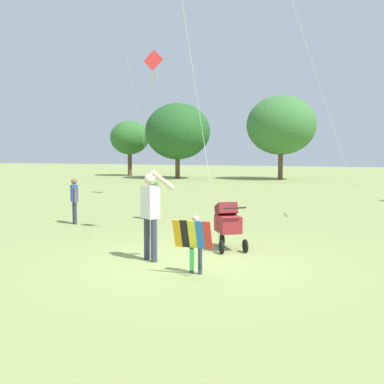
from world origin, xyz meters
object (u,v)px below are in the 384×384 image
(person_red_shirt, at_px, (74,197))
(kite_blue_high, at_px, (153,64))
(child_with_butterfly_kite, at_px, (195,239))
(stroller, at_px, (228,222))
(person_couple_left, at_px, (153,194))
(person_adult_flyer, at_px, (150,208))

(person_red_shirt, bearing_deg, kite_blue_high, 99.96)
(child_with_butterfly_kite, height_order, stroller, stroller)
(stroller, distance_m, kite_blue_high, 13.05)
(child_with_butterfly_kite, bearing_deg, person_couple_left, 122.52)
(child_with_butterfly_kite, xyz_separation_m, kite_blue_high, (-6.75, 12.02, 5.43))
(person_couple_left, bearing_deg, person_adult_flyer, -64.18)
(kite_blue_high, distance_m, person_red_shirt, 9.71)
(child_with_butterfly_kite, distance_m, person_red_shirt, 6.66)
(person_adult_flyer, height_order, stroller, person_adult_flyer)
(child_with_butterfly_kite, relative_size, person_adult_flyer, 0.57)
(stroller, xyz_separation_m, person_red_shirt, (-5.24, 1.79, 0.18))
(person_adult_flyer, distance_m, stroller, 1.93)
(kite_blue_high, distance_m, person_couple_left, 8.87)
(child_with_butterfly_kite, height_order, person_red_shirt, person_red_shirt)
(child_with_butterfly_kite, height_order, kite_blue_high, kite_blue_high)
(person_adult_flyer, height_order, kite_blue_high, kite_blue_high)
(child_with_butterfly_kite, distance_m, person_couple_left, 6.66)
(child_with_butterfly_kite, relative_size, person_couple_left, 0.74)
(stroller, bearing_deg, person_red_shirt, 161.14)
(stroller, height_order, person_couple_left, person_couple_left)
(person_adult_flyer, height_order, person_red_shirt, person_adult_flyer)
(stroller, relative_size, kite_blue_high, 0.16)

